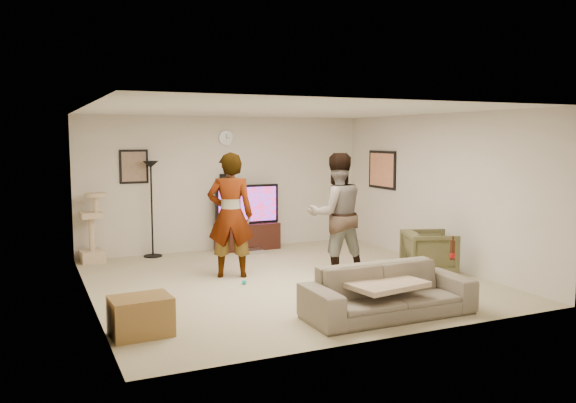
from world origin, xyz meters
name	(u,v)px	position (x,y,z in m)	size (l,w,h in m)	color
floor	(285,281)	(0.00, 0.00, -0.01)	(5.50, 5.50, 0.02)	tan
ceiling	(285,110)	(0.00, 0.00, 2.51)	(5.50, 5.50, 0.02)	silver
wall_back	(226,183)	(0.00, 2.75, 1.25)	(5.50, 0.04, 2.50)	beige
wall_front	(393,221)	(0.00, -2.75, 1.25)	(5.50, 0.04, 2.50)	beige
wall_left	(88,206)	(-2.75, 0.00, 1.25)	(0.04, 5.50, 2.50)	beige
wall_right	(437,190)	(2.75, 0.00, 1.25)	(0.04, 5.50, 2.50)	beige
wall_clock	(226,138)	(0.00, 2.72, 2.10)	(0.26, 0.26, 0.04)	white
wall_speaker	(227,177)	(0.00, 2.69, 1.38)	(0.25, 0.10, 0.10)	black
picture_back	(134,167)	(-1.70, 2.73, 1.60)	(0.42, 0.03, 0.52)	#79604E
picture_right	(382,170)	(2.73, 1.60, 1.50)	(0.03, 0.78, 0.62)	tan
tv_stand	(247,236)	(0.33, 2.50, 0.25)	(1.18, 0.45, 0.49)	black
console_box	(251,251)	(0.27, 2.11, 0.04)	(0.40, 0.30, 0.07)	#B3B4B8
tv	(247,204)	(0.33, 2.50, 0.86)	(1.24, 0.08, 0.73)	black
tv_screen	(248,204)	(0.33, 2.46, 0.86)	(1.14, 0.01, 0.65)	#4135D9
floor_lamp	(152,209)	(-1.44, 2.55, 0.85)	(0.32, 0.32, 1.69)	black
cat_tree	(91,228)	(-2.47, 2.50, 0.59)	(0.38, 0.38, 1.19)	#CDB48F
person_left	(230,215)	(-0.66, 0.55, 0.95)	(0.69, 0.45, 1.89)	#9E9E9E
person_right	(336,214)	(0.86, 0.00, 0.94)	(0.91, 0.71, 1.88)	#424B96
sofa	(388,291)	(0.40, -2.10, 0.30)	(2.05, 0.80, 0.60)	#706656
throw_blanket	(383,283)	(0.33, -2.10, 0.40)	(0.90, 0.70, 0.06)	#CEB08D
beer_bottle	(453,250)	(1.35, -2.10, 0.72)	(0.06, 0.06, 0.25)	#3A1A0B
armchair	(429,253)	(2.20, -0.56, 0.34)	(0.72, 0.74, 0.68)	#4B492C
side_table	(141,316)	(-2.40, -1.58, 0.21)	(0.63, 0.47, 0.42)	brown
toy_ball	(244,282)	(-0.64, 0.01, 0.03)	(0.07, 0.07, 0.07)	#029E97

